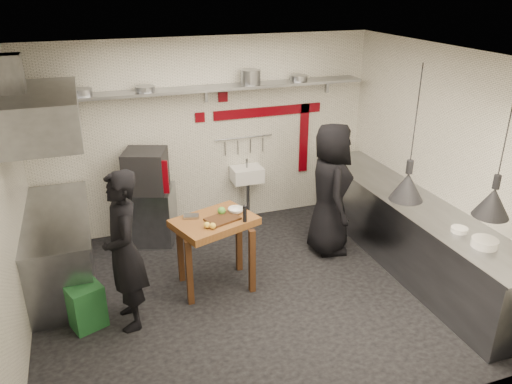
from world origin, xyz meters
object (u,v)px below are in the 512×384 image
object	(u,v)px
combi_oven	(146,171)
chef_right	(330,189)
oven_stand	(150,215)
prep_table	(215,253)
chef_left	(124,251)
green_bin	(86,305)

from	to	relation	value
combi_oven	chef_right	world-z (taller)	chef_right
oven_stand	combi_oven	world-z (taller)	combi_oven
prep_table	chef_right	size ratio (longest dim) A/B	0.50
chef_left	chef_right	xyz separation A→B (m)	(2.78, 0.74, 0.02)
oven_stand	chef_right	distance (m)	2.58
green_bin	chef_left	xyz separation A→B (m)	(0.47, -0.10, 0.64)
combi_oven	prep_table	bearing A→B (deg)	-47.31
oven_stand	prep_table	size ratio (longest dim) A/B	0.87
prep_table	chef_right	distance (m)	1.80
combi_oven	prep_table	xyz separation A→B (m)	(0.59, -1.40, -0.63)
green_bin	chef_left	distance (m)	0.80
combi_oven	prep_table	distance (m)	1.65
green_bin	prep_table	world-z (taller)	prep_table
oven_stand	chef_left	world-z (taller)	chef_left
combi_oven	green_bin	world-z (taller)	combi_oven
chef_left	combi_oven	bearing A→B (deg)	161.08
green_bin	prep_table	distance (m)	1.58
prep_table	chef_right	bearing A→B (deg)	-7.14
oven_stand	chef_right	world-z (taller)	chef_right
green_bin	chef_right	world-z (taller)	chef_right
prep_table	green_bin	bearing A→B (deg)	170.90
green_bin	combi_oven	bearing A→B (deg)	60.40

